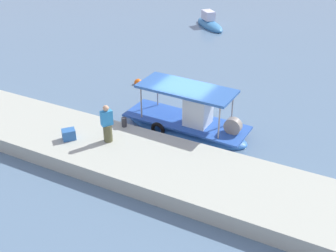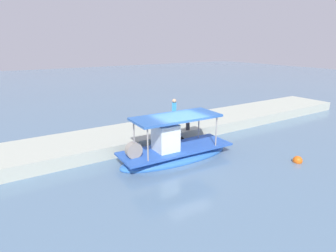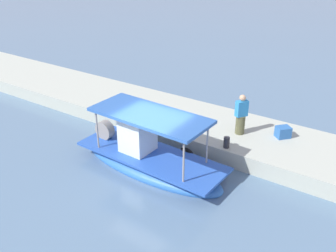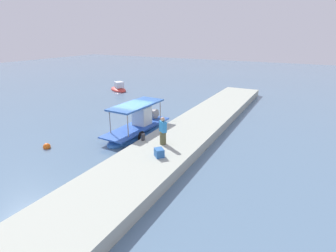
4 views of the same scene
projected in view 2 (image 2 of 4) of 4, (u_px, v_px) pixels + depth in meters
ground_plane at (182, 160)px, 14.69m from camera, size 120.00×120.00×0.00m
dock_quay at (146, 134)px, 17.84m from camera, size 36.00×3.85×0.69m
main_fishing_boat at (174, 151)px, 14.74m from camera, size 6.42×2.25×2.68m
fisherman_near_bollard at (174, 113)px, 18.35m from camera, size 0.53×0.56×1.74m
mooring_bollard at (188, 126)px, 17.41m from camera, size 0.24×0.24×0.45m
cargo_crate at (188, 116)px, 19.89m from camera, size 0.71×0.72×0.47m
marker_buoy at (298, 161)px, 14.38m from camera, size 0.48×0.48×0.48m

